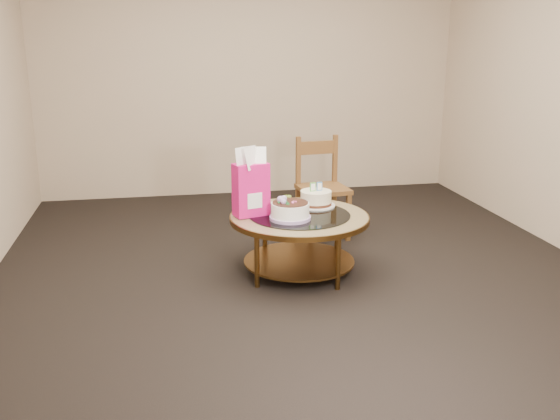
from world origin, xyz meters
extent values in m
plane|color=black|center=(0.00, 0.00, 0.00)|extent=(5.00, 5.00, 0.00)
cube|color=tan|center=(0.00, 2.50, 1.30)|extent=(4.50, 0.02, 2.60)
cube|color=tan|center=(0.00, -2.50, 1.30)|extent=(4.50, 0.02, 2.60)
cylinder|color=brown|center=(0.35, 0.20, 0.21)|extent=(0.04, 0.04, 0.42)
cylinder|color=brown|center=(-0.20, 0.35, 0.21)|extent=(0.04, 0.04, 0.42)
cylinder|color=brown|center=(-0.35, -0.20, 0.21)|extent=(0.04, 0.04, 0.42)
cylinder|color=brown|center=(0.20, -0.35, 0.21)|extent=(0.04, 0.04, 0.42)
cylinder|color=brown|center=(0.00, 0.00, 0.10)|extent=(0.82, 0.82, 0.02)
cylinder|color=brown|center=(0.00, 0.00, 0.43)|extent=(1.02, 1.02, 0.04)
cylinder|color=#A08858|center=(0.00, 0.00, 0.45)|extent=(1.00, 1.00, 0.01)
cylinder|color=black|center=(0.00, 0.00, 0.45)|extent=(0.74, 0.74, 0.01)
cylinder|color=#AF8EC9|center=(-0.09, -0.11, 0.47)|extent=(0.29, 0.29, 0.02)
cylinder|color=white|center=(-0.09, -0.11, 0.52)|extent=(0.27, 0.27, 0.12)
cylinder|color=black|center=(-0.09, -0.11, 0.58)|extent=(0.25, 0.25, 0.01)
sphere|color=#AF8EC9|center=(-0.16, -0.09, 0.60)|extent=(0.05, 0.05, 0.05)
sphere|color=#AF8EC9|center=(-0.13, -0.06, 0.60)|extent=(0.05, 0.05, 0.05)
sphere|color=#AF8EC9|center=(-0.15, -0.13, 0.60)|extent=(0.04, 0.04, 0.04)
cone|color=#207B3B|center=(-0.12, -0.09, 0.59)|extent=(0.04, 0.04, 0.02)
cone|color=#207B3B|center=(-0.18, -0.12, 0.59)|extent=(0.03, 0.04, 0.02)
cone|color=#207B3B|center=(-0.12, -0.04, 0.59)|extent=(0.03, 0.03, 0.02)
cone|color=#207B3B|center=(-0.12, -0.15, 0.59)|extent=(0.03, 0.04, 0.02)
cylinder|color=white|center=(0.17, 0.20, 0.46)|extent=(0.29, 0.29, 0.01)
cylinder|color=#422013|center=(0.17, 0.20, 0.48)|extent=(0.24, 0.24, 0.02)
cylinder|color=white|center=(0.17, 0.20, 0.53)|extent=(0.23, 0.23, 0.09)
cube|color=#51B64E|center=(0.14, 0.19, 0.61)|extent=(0.05, 0.02, 0.07)
cube|color=white|center=(0.14, 0.19, 0.61)|extent=(0.03, 0.02, 0.05)
cube|color=#3C85CD|center=(0.20, 0.20, 0.61)|extent=(0.05, 0.02, 0.07)
cube|color=white|center=(0.20, 0.20, 0.61)|extent=(0.03, 0.02, 0.05)
cube|color=#EA168D|center=(-0.35, 0.05, 0.65)|extent=(0.27, 0.20, 0.38)
cube|color=white|center=(-0.35, 0.05, 0.58)|extent=(0.15, 0.16, 0.11)
cube|color=#CCBB54|center=(-0.04, 0.23, 0.46)|extent=(0.11, 0.11, 0.01)
cylinder|color=gold|center=(-0.04, 0.23, 0.47)|extent=(0.12, 0.12, 0.01)
cylinder|color=olive|center=(-0.04, 0.23, 0.51)|extent=(0.06, 0.06, 0.06)
cylinder|color=black|center=(-0.04, 0.23, 0.54)|extent=(0.00, 0.00, 0.01)
cube|color=brown|center=(0.39, 0.81, 0.43)|extent=(0.44, 0.44, 0.04)
cube|color=brown|center=(0.24, 0.63, 0.21)|extent=(0.04, 0.04, 0.43)
cube|color=brown|center=(0.58, 0.66, 0.21)|extent=(0.04, 0.04, 0.43)
cube|color=brown|center=(0.20, 0.97, 0.21)|extent=(0.04, 0.04, 0.43)
cube|color=brown|center=(0.54, 1.00, 0.21)|extent=(0.04, 0.04, 0.43)
cube|color=brown|center=(0.20, 0.97, 0.65)|extent=(0.04, 0.04, 0.44)
cube|color=brown|center=(0.54, 1.00, 0.65)|extent=(0.04, 0.04, 0.44)
cube|color=brown|center=(0.37, 0.99, 0.76)|extent=(0.34, 0.06, 0.11)
camera|label=1|loc=(-0.95, -4.24, 1.74)|focal=40.00mm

